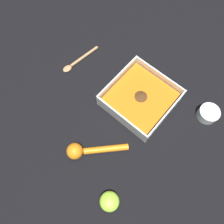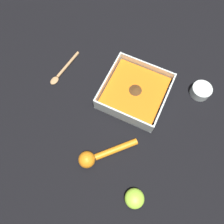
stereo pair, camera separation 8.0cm
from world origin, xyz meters
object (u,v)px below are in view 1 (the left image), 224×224
square_dish (140,99)px  wooden_spoon (79,61)px  lemon_squeezer (84,150)px  lemon_half (109,201)px  spice_bowl (208,114)px

square_dish → wooden_spoon: 0.31m
wooden_spoon → lemon_squeezer: bearing=55.0°
square_dish → lemon_half: size_ratio=3.67×
lemon_half → wooden_spoon: size_ratio=0.35×
spice_bowl → lemon_half: 0.47m
square_dish → spice_bowl: bearing=-62.3°
spice_bowl → lemon_squeezer: 0.47m
square_dish → spice_bowl: (0.12, -0.23, -0.01)m
spice_bowl → lemon_squeezer: (-0.40, 0.25, 0.01)m
spice_bowl → lemon_half: bearing=170.4°
square_dish → lemon_squeezer: square_dish is taller
lemon_squeezer → wooden_spoon: 0.39m
lemon_half → square_dish: bearing=23.2°
lemon_squeezer → spice_bowl: bearing=-168.9°
lemon_squeezer → lemon_half: bearing=112.2°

